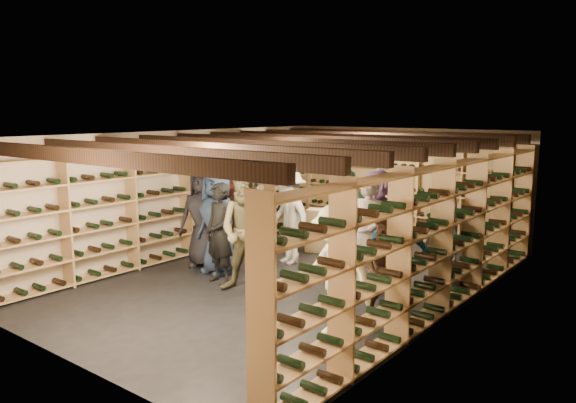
# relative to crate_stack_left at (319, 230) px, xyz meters

# --- Properties ---
(ground) EXTENTS (8.00, 8.00, 0.00)m
(ground) POSITION_rel_crate_stack_left_xyz_m (0.70, -1.79, -0.42)
(ground) COLOR black
(ground) RESTS_ON ground
(walls) EXTENTS (5.52, 8.02, 2.40)m
(walls) POSITION_rel_crate_stack_left_xyz_m (0.70, -1.79, 0.78)
(walls) COLOR beige
(walls) RESTS_ON ground
(ceiling) EXTENTS (5.50, 8.00, 0.01)m
(ceiling) POSITION_rel_crate_stack_left_xyz_m (0.70, -1.79, 1.98)
(ceiling) COLOR beige
(ceiling) RESTS_ON walls
(ceiling_joists) EXTENTS (5.40, 7.12, 0.18)m
(ceiling_joists) POSITION_rel_crate_stack_left_xyz_m (0.70, -1.79, 1.84)
(ceiling_joists) COLOR black
(ceiling_joists) RESTS_ON ground
(wine_rack_left) EXTENTS (0.32, 7.50, 2.15)m
(wine_rack_left) POSITION_rel_crate_stack_left_xyz_m (-1.87, -1.79, 0.65)
(wine_rack_left) COLOR tan
(wine_rack_left) RESTS_ON ground
(wine_rack_right) EXTENTS (0.32, 7.50, 2.15)m
(wine_rack_right) POSITION_rel_crate_stack_left_xyz_m (3.27, -1.79, 0.65)
(wine_rack_right) COLOR tan
(wine_rack_right) RESTS_ON ground
(wine_rack_back) EXTENTS (4.70, 0.30, 2.15)m
(wine_rack_back) POSITION_rel_crate_stack_left_xyz_m (0.70, 2.04, 0.65)
(wine_rack_back) COLOR tan
(wine_rack_back) RESTS_ON ground
(crate_stack_left) EXTENTS (0.58, 0.48, 0.85)m
(crate_stack_left) POSITION_rel_crate_stack_left_xyz_m (0.00, 0.00, 0.00)
(crate_stack_left) COLOR tan
(crate_stack_left) RESTS_ON ground
(crate_stack_right) EXTENTS (0.57, 0.46, 0.34)m
(crate_stack_right) POSITION_rel_crate_stack_left_xyz_m (1.62, -0.10, -0.25)
(crate_stack_right) COLOR tan
(crate_stack_right) RESTS_ON ground
(crate_loose) EXTENTS (0.57, 0.46, 0.17)m
(crate_loose) POSITION_rel_crate_stack_left_xyz_m (0.95, -0.49, -0.34)
(crate_loose) COLOR tan
(crate_loose) RESTS_ON ground
(person_0) EXTENTS (1.03, 0.88, 1.79)m
(person_0) POSITION_rel_crate_stack_left_xyz_m (-1.03, -2.13, 0.47)
(person_0) COLOR black
(person_0) RESTS_ON ground
(person_1) EXTENTS (0.64, 0.47, 1.64)m
(person_1) POSITION_rel_crate_stack_left_xyz_m (-0.10, -2.67, 0.40)
(person_1) COLOR black
(person_1) RESTS_ON ground
(person_2) EXTENTS (1.13, 1.02, 1.90)m
(person_2) POSITION_rel_crate_stack_left_xyz_m (0.58, -2.73, 0.53)
(person_2) COLOR brown
(person_2) RESTS_ON ground
(person_3) EXTENTS (1.13, 0.71, 1.66)m
(person_3) POSITION_rel_crate_stack_left_xyz_m (2.57, -3.32, 0.40)
(person_3) COLOR #F0F2BE
(person_3) RESTS_ON ground
(person_4) EXTENTS (0.99, 0.55, 1.60)m
(person_4) POSITION_rel_crate_stack_left_xyz_m (2.73, -2.04, 0.37)
(person_4) COLOR #105B7C
(person_4) RESTS_ON ground
(person_5) EXTENTS (1.69, 1.09, 1.75)m
(person_5) POSITION_rel_crate_stack_left_xyz_m (-1.45, -0.94, 0.45)
(person_5) COLOR brown
(person_5) RESTS_ON ground
(person_6) EXTENTS (0.95, 0.69, 1.79)m
(person_6) POSITION_rel_crate_stack_left_xyz_m (-0.51, -2.30, 0.47)
(person_6) COLOR #1F2D46
(person_6) RESTS_ON ground
(person_7) EXTENTS (0.67, 0.44, 1.83)m
(person_7) POSITION_rel_crate_stack_left_xyz_m (2.06, -1.68, 0.49)
(person_7) COLOR gray
(person_7) RESTS_ON ground
(person_8) EXTENTS (0.88, 0.78, 1.49)m
(person_8) POSITION_rel_crate_stack_left_xyz_m (2.88, -2.57, 0.32)
(person_8) COLOR #422A1B
(person_8) RESTS_ON ground
(person_9) EXTENTS (1.27, 0.96, 1.74)m
(person_9) POSITION_rel_crate_stack_left_xyz_m (0.04, -1.04, 0.44)
(person_9) COLOR #BBB8AB
(person_9) RESTS_ON ground
(person_10) EXTENTS (1.06, 0.49, 1.77)m
(person_10) POSITION_rel_crate_stack_left_xyz_m (1.02, -0.60, 0.46)
(person_10) COLOR #224A26
(person_10) RESTS_ON ground
(person_11) EXTENTS (1.75, 1.09, 1.80)m
(person_11) POSITION_rel_crate_stack_left_xyz_m (1.56, -0.49, 0.48)
(person_11) COLOR slate
(person_11) RESTS_ON ground
(person_12) EXTENTS (0.88, 0.74, 1.53)m
(person_12) POSITION_rel_crate_stack_left_xyz_m (2.88, -0.78, 0.34)
(person_12) COLOR #39383D
(person_12) RESTS_ON ground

